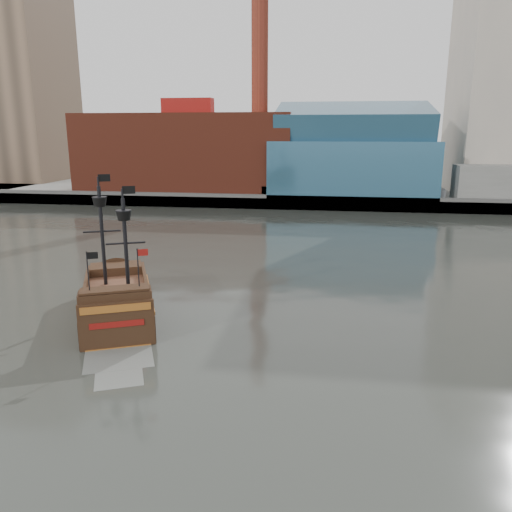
# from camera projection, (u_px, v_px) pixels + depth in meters

# --- Properties ---
(ground) EXTENTS (400.00, 400.00, 0.00)m
(ground) POSITION_uv_depth(u_px,v_px,m) (212.00, 366.00, 30.01)
(ground) COLOR #292B26
(ground) RESTS_ON ground
(promenade_far) EXTENTS (220.00, 60.00, 2.00)m
(promenade_far) POSITION_uv_depth(u_px,v_px,m) (304.00, 187.00, 117.96)
(promenade_far) COLOR slate
(promenade_far) RESTS_ON ground
(seawall) EXTENTS (220.00, 1.00, 2.60)m
(seawall) POSITION_uv_depth(u_px,v_px,m) (294.00, 202.00, 89.61)
(seawall) COLOR #4C4C49
(seawall) RESTS_ON ground
(skyline) EXTENTS (149.00, 45.00, 62.00)m
(skyline) POSITION_uv_depth(u_px,v_px,m) (329.00, 78.00, 104.34)
(skyline) COLOR #795F49
(skyline) RESTS_ON promenade_far
(pirate_ship) EXTENTS (10.33, 15.77, 11.41)m
(pirate_ship) POSITION_uv_depth(u_px,v_px,m) (117.00, 304.00, 37.64)
(pirate_ship) COLOR black
(pirate_ship) RESTS_ON ground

